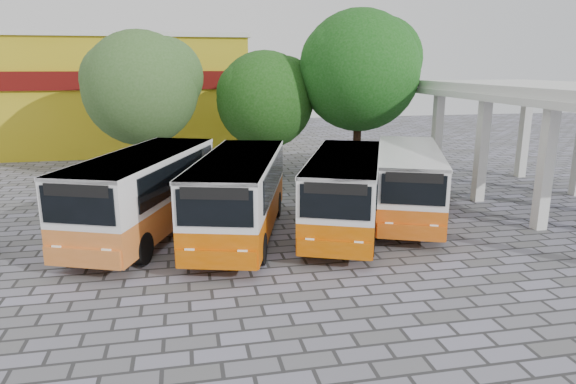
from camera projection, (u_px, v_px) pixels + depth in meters
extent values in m
plane|color=#5B5B5D|center=(363.00, 261.00, 16.79)|extent=(90.00, 90.00, 0.00)
cube|color=silver|center=(437.00, 136.00, 27.69)|extent=(0.45, 0.45, 5.00)
cube|color=silver|center=(524.00, 133.00, 28.72)|extent=(0.45, 0.45, 5.00)
cube|color=silver|center=(574.00, 90.00, 21.37)|extent=(6.60, 15.60, 0.40)
cube|color=silver|center=(573.00, 99.00, 21.45)|extent=(6.80, 15.80, 0.30)
cube|color=#B8A114|center=(108.00, 95.00, 38.40)|extent=(20.00, 10.00, 8.00)
cube|color=#590C0A|center=(96.00, 81.00, 33.27)|extent=(20.00, 0.20, 1.20)
cube|color=silver|center=(103.00, 37.00, 37.40)|extent=(20.40, 10.40, 0.30)
cube|color=orange|center=(146.00, 210.00, 19.09)|extent=(5.47, 8.83, 1.11)
cube|color=silver|center=(143.00, 175.00, 18.76)|extent=(5.47, 8.83, 1.56)
cube|color=silver|center=(142.00, 156.00, 18.59)|extent=(5.52, 8.85, 0.13)
cube|color=black|center=(106.00, 176.00, 18.51)|extent=(2.61, 6.54, 1.11)
cube|color=black|center=(179.00, 173.00, 19.01)|extent=(2.61, 6.54, 1.11)
cube|color=black|center=(133.00, 205.00, 14.71)|extent=(2.14, 0.88, 1.11)
cube|color=black|center=(132.00, 190.00, 14.60)|extent=(1.90, 0.79, 0.36)
cylinder|color=black|center=(104.00, 249.00, 16.35)|extent=(0.30, 1.06, 1.06)
cylinder|color=black|center=(177.00, 244.00, 16.79)|extent=(0.30, 1.06, 1.06)
cylinder|color=black|center=(122.00, 204.00, 21.59)|extent=(0.30, 1.06, 1.06)
cylinder|color=black|center=(178.00, 201.00, 22.04)|extent=(0.30, 1.06, 1.06)
cube|color=#C55200|center=(240.00, 212.00, 18.95)|extent=(4.64, 8.67, 1.09)
cube|color=silver|center=(239.00, 177.00, 18.63)|extent=(4.64, 8.67, 1.53)
cube|color=silver|center=(238.00, 158.00, 18.46)|extent=(4.69, 8.68, 0.12)
cube|color=black|center=(204.00, 179.00, 18.38)|extent=(1.90, 6.61, 1.09)
cube|color=black|center=(273.00, 176.00, 18.88)|extent=(1.90, 6.61, 1.09)
cube|color=black|center=(255.00, 208.00, 14.66)|extent=(2.16, 0.65, 1.09)
cube|color=black|center=(254.00, 193.00, 14.56)|extent=(1.92, 0.59, 0.35)
cylinder|color=black|center=(214.00, 250.00, 16.27)|extent=(0.29, 1.04, 1.04)
cylinder|color=black|center=(283.00, 245.00, 16.70)|extent=(0.29, 1.04, 1.04)
cylinder|color=black|center=(206.00, 205.00, 21.40)|extent=(0.29, 1.04, 1.04)
cylinder|color=black|center=(259.00, 203.00, 21.84)|extent=(0.29, 1.04, 1.04)
cube|color=#C25400|center=(344.00, 207.00, 19.67)|extent=(5.25, 8.37, 1.06)
cube|color=silver|center=(345.00, 175.00, 19.36)|extent=(5.25, 8.37, 1.48)
cube|color=silver|center=(346.00, 157.00, 19.19)|extent=(5.30, 8.39, 0.12)
cube|color=black|center=(314.00, 176.00, 19.12)|extent=(2.53, 6.18, 1.06)
cube|color=black|center=(376.00, 173.00, 19.59)|extent=(2.53, 6.18, 1.06)
cube|color=black|center=(386.00, 202.00, 15.51)|extent=(2.03, 0.86, 1.06)
cube|color=black|center=(387.00, 189.00, 15.41)|extent=(1.80, 0.77, 0.34)
cylinder|color=black|center=(336.00, 242.00, 17.07)|extent=(0.28, 1.01, 1.01)
cylinder|color=black|center=(398.00, 238.00, 17.49)|extent=(0.28, 1.01, 1.01)
cylinder|color=black|center=(301.00, 202.00, 22.04)|extent=(0.28, 1.01, 1.01)
cylinder|color=black|center=(350.00, 199.00, 22.46)|extent=(0.28, 1.01, 1.01)
cube|color=#C9540D|center=(407.00, 197.00, 21.26)|extent=(5.20, 8.25, 1.04)
cube|color=silver|center=(409.00, 167.00, 20.96)|extent=(5.20, 8.25, 1.46)
cube|color=silver|center=(410.00, 151.00, 20.79)|extent=(5.25, 8.27, 0.12)
cube|color=black|center=(381.00, 168.00, 20.72)|extent=(2.52, 6.09, 1.04)
cube|color=black|center=(436.00, 166.00, 21.19)|extent=(2.52, 6.09, 1.04)
cube|color=black|center=(459.00, 190.00, 17.16)|extent=(2.00, 0.85, 1.04)
cube|color=black|center=(460.00, 178.00, 17.06)|extent=(1.77, 0.77, 0.34)
cylinder|color=black|center=(409.00, 227.00, 18.70)|extent=(0.28, 0.99, 0.99)
cylinder|color=black|center=(462.00, 223.00, 19.11)|extent=(0.28, 0.99, 0.99)
cylinder|color=black|center=(361.00, 193.00, 23.60)|extent=(0.28, 0.99, 0.99)
cylinder|color=black|center=(405.00, 191.00, 24.02)|extent=(0.28, 0.99, 0.99)
cylinder|color=#362112|center=(145.00, 145.00, 28.56)|extent=(0.41, 0.41, 3.74)
sphere|color=#335722|center=(141.00, 88.00, 27.81)|extent=(6.20, 6.20, 6.20)
sphere|color=#335722|center=(164.00, 76.00, 28.18)|extent=(4.34, 4.34, 4.34)
sphere|color=#335722|center=(119.00, 80.00, 27.30)|extent=(4.03, 4.03, 4.03)
cylinder|color=#472B17|center=(266.00, 146.00, 29.87)|extent=(0.39, 0.39, 3.24)
sphere|color=#15450C|center=(265.00, 100.00, 29.23)|extent=(5.53, 5.53, 5.53)
sphere|color=#15450C|center=(283.00, 90.00, 29.60)|extent=(3.87, 3.87, 3.87)
sphere|color=#15450C|center=(249.00, 93.00, 28.75)|extent=(3.60, 3.60, 3.60)
cylinder|color=black|center=(357.00, 137.00, 29.42)|extent=(0.45, 0.45, 4.34)
sphere|color=#11490D|center=(359.00, 71.00, 28.52)|extent=(6.70, 6.70, 6.70)
sphere|color=#11490D|center=(380.00, 58.00, 28.90)|extent=(4.69, 4.69, 4.69)
sphere|color=#11490D|center=(340.00, 61.00, 27.98)|extent=(4.36, 4.36, 4.36)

